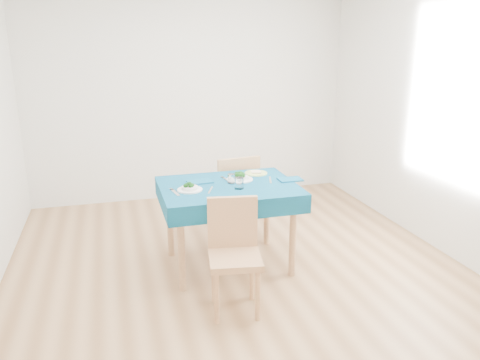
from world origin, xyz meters
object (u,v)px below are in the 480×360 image
object	(u,v)px
bowl_far	(240,176)
side_plate	(256,173)
chair_near	(235,253)
bowl_near	(190,187)
chair_far	(231,180)
table	(229,226)

from	to	relation	value
bowl_far	side_plate	world-z (taller)	bowl_far
bowl_far	side_plate	bearing A→B (deg)	38.06
chair_near	bowl_far	xyz separation A→B (m)	(0.28, 0.87, 0.32)
bowl_near	side_plate	world-z (taller)	bowl_near
bowl_near	side_plate	size ratio (longest dim) A/B	0.99
chair_near	chair_far	world-z (taller)	chair_far
chair_far	bowl_far	world-z (taller)	chair_far
bowl_far	bowl_near	bearing A→B (deg)	-159.63
bowl_near	bowl_far	world-z (taller)	bowl_far
table	side_plate	xyz separation A→B (m)	(0.34, 0.28, 0.38)
chair_near	chair_far	bearing A→B (deg)	85.39
side_plate	bowl_far	bearing A→B (deg)	-141.94
table	side_plate	bearing A→B (deg)	39.27
table	chair_far	xyz separation A→B (m)	(0.23, 0.76, 0.18)
chair_near	bowl_far	world-z (taller)	chair_near
chair_far	side_plate	xyz separation A→B (m)	(0.12, -0.48, 0.20)
chair_far	chair_near	bearing A→B (deg)	67.76
chair_far	bowl_far	bearing A→B (deg)	73.75
bowl_near	bowl_far	size ratio (longest dim) A/B	0.89
chair_near	side_plate	xyz separation A→B (m)	(0.49, 1.03, 0.29)
bowl_near	chair_far	bearing A→B (deg)	55.19
table	chair_far	distance (m)	0.82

